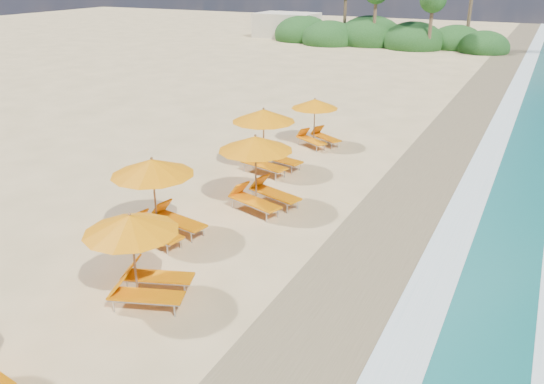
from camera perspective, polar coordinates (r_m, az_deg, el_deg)
The scene contains 10 objects.
ground at distance 18.32m, azimuth 0.00°, elevation -3.48°, with size 160.00×160.00×0.00m, color #DBBB80.
wet_sand at distance 17.11m, azimuth 12.14°, elevation -5.98°, with size 4.00×160.00×0.01m, color #8A7652.
surf_foam at distance 16.77m, azimuth 21.13°, elevation -7.60°, with size 4.00×160.00×0.01m.
station_1 at distance 14.26m, azimuth -13.37°, elevation -5.98°, with size 3.08×3.02×2.41m.
station_2 at distance 17.40m, azimuth -11.57°, elevation -0.14°, with size 3.13×2.99×2.60m.
station_3 at distance 19.21m, azimuth -1.26°, elevation 2.53°, with size 3.34×3.26×2.64m.
station_4 at distance 22.85m, azimuth -0.48°, elevation 5.78°, with size 3.26×3.14×2.65m.
station_5 at distance 26.41m, azimuth 4.61°, elevation 7.48°, with size 3.03×3.03×2.25m.
treeline at distance 63.11m, azimuth 10.86°, elevation 15.49°, with size 25.80×8.80×9.74m.
beach_building at distance 69.62m, azimuth 1.53°, elevation 16.79°, with size 7.00×5.00×2.80m, color beige.
Camera 1 is at (7.38, -14.78, 7.93)m, focal length 36.61 mm.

